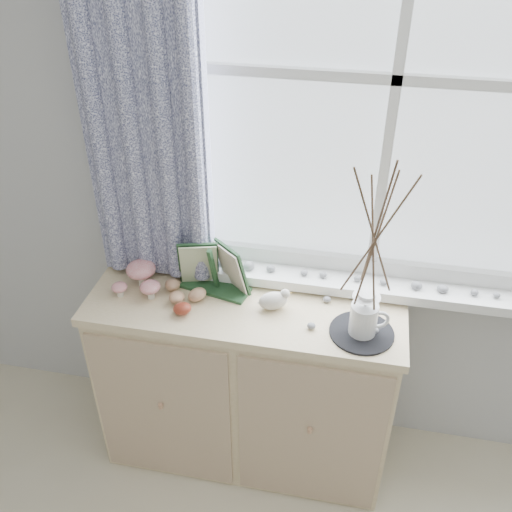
# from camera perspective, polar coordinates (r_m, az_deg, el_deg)

# --- Properties ---
(sideboard) EXTENTS (1.20, 0.45, 0.85)m
(sideboard) POSITION_cam_1_polar(r_m,az_deg,el_deg) (2.44, -0.96, -12.41)
(sideboard) COLOR beige
(sideboard) RESTS_ON ground
(botanical_book) EXTENTS (0.33, 0.19, 0.22)m
(botanical_book) POSITION_cam_1_polar(r_m,az_deg,el_deg) (2.13, -4.39, -1.51)
(botanical_book) COLOR #1F4224
(botanical_book) RESTS_ON sideboard
(toadstool_cluster) EXTENTS (0.19, 0.17, 0.11)m
(toadstool_cluster) POSITION_cam_1_polar(r_m,az_deg,el_deg) (2.22, -11.46, -1.95)
(toadstool_cluster) COLOR silver
(toadstool_cluster) RESTS_ON sideboard
(wooden_eggs) EXTENTS (0.17, 0.17, 0.07)m
(wooden_eggs) POSITION_cam_1_polar(r_m,az_deg,el_deg) (2.15, -7.40, -3.99)
(wooden_eggs) COLOR tan
(wooden_eggs) RESTS_ON sideboard
(songbird_figurine) EXTENTS (0.16, 0.12, 0.08)m
(songbird_figurine) POSITION_cam_1_polar(r_m,az_deg,el_deg) (2.10, 1.72, -4.40)
(songbird_figurine) COLOR beige
(songbird_figurine) RESTS_ON sideboard
(crocheted_doily) EXTENTS (0.23, 0.23, 0.01)m
(crocheted_doily) POSITION_cam_1_polar(r_m,az_deg,el_deg) (2.05, 10.51, -7.54)
(crocheted_doily) COLOR black
(crocheted_doily) RESTS_ON sideboard
(twig_pitcher) EXTENTS (0.31, 0.31, 0.72)m
(twig_pitcher) POSITION_cam_1_polar(r_m,az_deg,el_deg) (1.81, 11.87, 2.22)
(twig_pitcher) COLOR silver
(twig_pitcher) RESTS_ON crocheted_doily
(sideboard_pebbles) EXTENTS (0.33, 0.23, 0.02)m
(sideboard_pebbles) POSITION_cam_1_polar(r_m,az_deg,el_deg) (2.12, 7.72, -5.36)
(sideboard_pebbles) COLOR gray
(sideboard_pebbles) RESTS_ON sideboard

